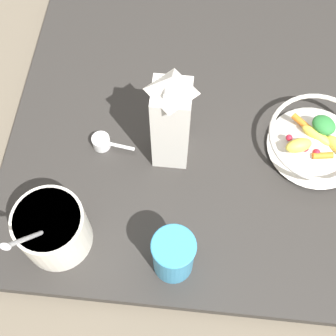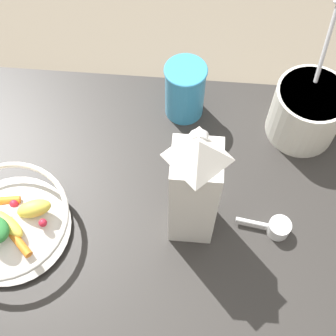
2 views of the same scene
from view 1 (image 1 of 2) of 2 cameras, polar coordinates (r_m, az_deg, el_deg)
name	(u,v)px [view 1 (image 1 of 2)]	position (r m, az deg, el deg)	size (l,w,h in m)	color
ground_plane	(236,100)	(1.17, 8.31, 8.17)	(6.00, 6.00, 0.00)	#665B4C
countertop	(237,97)	(1.15, 8.41, 8.61)	(1.02, 1.02, 0.03)	#2D2B28
fruit_bowl	(317,141)	(1.07, 17.75, 3.19)	(0.22, 0.22, 0.08)	silver
milk_carton	(171,120)	(0.92, 0.41, 5.90)	(0.07, 0.07, 0.27)	silver
yogurt_tub	(53,228)	(0.93, -13.90, -7.16)	(0.14, 0.17, 0.25)	silver
drinking_cup	(173,255)	(0.89, 0.65, -10.55)	(0.08, 0.08, 0.13)	#3893C6
measuring_scoop	(103,142)	(1.05, -7.96, 3.13)	(0.10, 0.04, 0.03)	white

